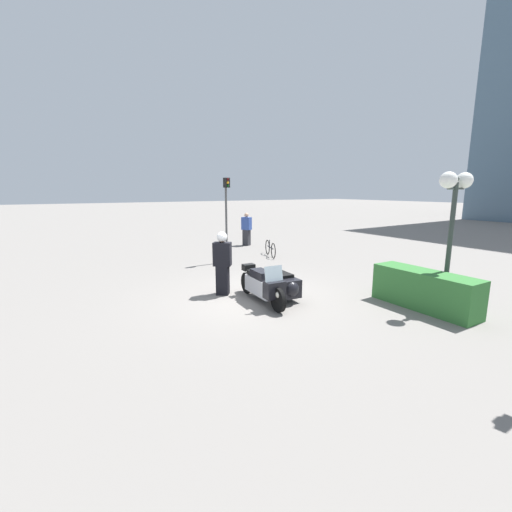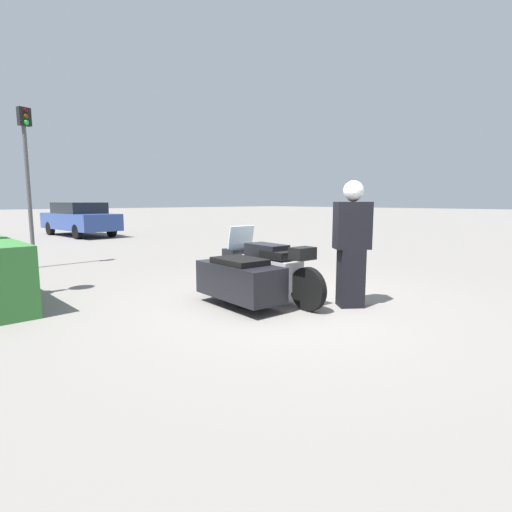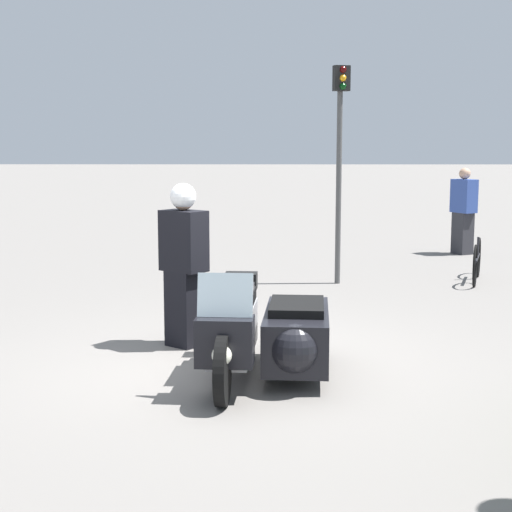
% 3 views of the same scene
% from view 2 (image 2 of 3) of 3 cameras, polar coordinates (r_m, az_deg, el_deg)
% --- Properties ---
extents(ground_plane, '(160.00, 160.00, 0.00)m').
position_cam_2_polar(ground_plane, '(6.13, 4.76, -7.01)').
color(ground_plane, slate).
extents(police_motorcycle, '(2.46, 1.31, 1.15)m').
position_cam_2_polar(police_motorcycle, '(6.20, -1.15, -2.47)').
color(police_motorcycle, black).
rests_on(police_motorcycle, ground).
extents(officer_rider, '(0.56, 0.59, 1.87)m').
position_cam_2_polar(officer_rider, '(6.05, 13.53, 2.10)').
color(officer_rider, black).
rests_on(officer_rider, ground).
extents(traffic_light_near, '(0.22, 0.28, 3.64)m').
position_cam_2_polar(traffic_light_near, '(10.70, -29.87, 11.17)').
color(traffic_light_near, '#4C4C4C').
rests_on(traffic_light_near, ground).
extents(parked_car_background, '(4.85, 2.04, 1.50)m').
position_cam_2_polar(parked_car_background, '(19.70, -23.90, 4.94)').
color(parked_car_background, '#2D478C').
rests_on(parked_car_background, ground).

